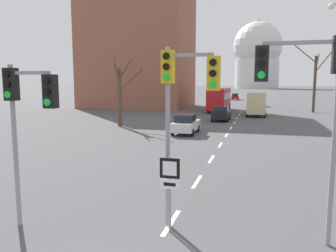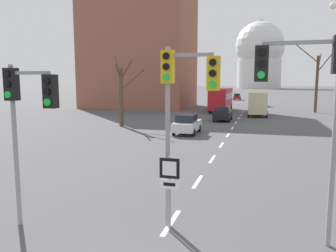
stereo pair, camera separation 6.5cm
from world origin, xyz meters
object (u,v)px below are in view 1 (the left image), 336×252
object	(u,v)px
route_sign_post	(170,181)
traffic_signal_near_right	(311,86)
sedan_mid_centre	(221,113)
delivery_truck	(256,103)
traffic_signal_near_left	(25,106)
sedan_far_left	(258,102)
sedan_near_left	(235,97)
city_bus	(219,98)
sedan_near_right	(186,124)
traffic_signal_centre_tall	(183,93)

from	to	relation	value
route_sign_post	traffic_signal_near_right	bearing A→B (deg)	5.37
sedan_mid_centre	delivery_truck	xyz separation A→B (m)	(3.84, 6.94, 0.85)
traffic_signal_near_left	sedan_far_left	world-z (taller)	traffic_signal_near_left
delivery_truck	sedan_mid_centre	bearing A→B (deg)	-118.93
traffic_signal_near_left	sedan_near_left	distance (m)	76.45
traffic_signal_near_left	city_bus	distance (m)	42.75
sedan_near_right	delivery_truck	xyz separation A→B (m)	(5.71, 17.62, 0.86)
delivery_truck	traffic_signal_near_right	bearing A→B (deg)	-87.36
traffic_signal_centre_tall	route_sign_post	size ratio (longest dim) A/B	2.38
traffic_signal_near_left	sedan_near_left	world-z (taller)	traffic_signal_near_left
sedan_near_left	sedan_far_left	world-z (taller)	sedan_far_left
traffic_signal_centre_tall	sedan_far_left	size ratio (longest dim) A/B	1.37
traffic_signal_near_right	route_sign_post	bearing A→B (deg)	-174.63
traffic_signal_near_left	delivery_truck	world-z (taller)	traffic_signal_near_left
traffic_signal_near_left	delivery_truck	size ratio (longest dim) A/B	0.69
traffic_signal_centre_tall	sedan_far_left	distance (m)	54.05
sedan_near_right	sedan_mid_centre	world-z (taller)	sedan_mid_centre
sedan_near_right	sedan_near_left	bearing A→B (deg)	89.81
traffic_signal_centre_tall	sedan_near_left	size ratio (longest dim) A/B	1.40
city_bus	traffic_signal_near_right	bearing A→B (deg)	-80.12
traffic_signal_centre_tall	traffic_signal_near_left	distance (m)	4.64
sedan_mid_centre	delivery_truck	bearing A→B (deg)	61.07
sedan_near_right	sedan_mid_centre	size ratio (longest dim) A/B	0.95
traffic_signal_near_right	route_sign_post	xyz separation A→B (m)	(-3.74, -0.35, -2.78)
traffic_signal_near_right	sedan_near_left	size ratio (longest dim) A/B	1.47
sedan_far_left	delivery_truck	distance (m)	18.19
sedan_mid_centre	city_bus	size ratio (longest dim) A/B	0.41
traffic_signal_centre_tall	city_bus	xyz separation A→B (m)	(-3.78, 41.50, -2.07)
traffic_signal_centre_tall	route_sign_post	world-z (taller)	traffic_signal_centre_tall
sedan_mid_centre	sedan_far_left	distance (m)	25.43
sedan_near_right	sedan_far_left	xyz separation A→B (m)	(5.85, 35.78, 0.03)
sedan_mid_centre	city_bus	xyz separation A→B (m)	(-1.74, 12.70, 1.20)
traffic_signal_near_right	city_bus	xyz separation A→B (m)	(-7.23, 41.54, -2.28)
traffic_signal_near_right	sedan_near_left	distance (m)	75.64
traffic_signal_centre_tall	route_sign_post	distance (m)	2.62
route_sign_post	city_bus	bearing A→B (deg)	94.77
traffic_signal_centre_tall	traffic_signal_near_right	xyz separation A→B (m)	(3.45, -0.04, 0.20)
traffic_signal_centre_tall	traffic_signal_near_right	bearing A→B (deg)	-0.60
route_sign_post	sedan_near_left	size ratio (longest dim) A/B	0.59
route_sign_post	sedan_near_right	bearing A→B (deg)	101.09
sedan_mid_centre	city_bus	bearing A→B (deg)	97.81
traffic_signal_near_right	sedan_near_right	distance (m)	19.91
traffic_signal_centre_tall	sedan_near_left	bearing A→B (deg)	92.83
sedan_near_right	sedan_far_left	bearing A→B (deg)	80.72
traffic_signal_centre_tall	delivery_truck	world-z (taller)	traffic_signal_centre_tall
traffic_signal_near_right	sedan_mid_centre	distance (m)	29.56
sedan_mid_centre	sedan_far_left	bearing A→B (deg)	81.01
traffic_signal_near_left	sedan_far_left	distance (m)	55.57
traffic_signal_near_left	sedan_mid_centre	distance (m)	30.24
sedan_near_left	delivery_truck	distance (m)	39.83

